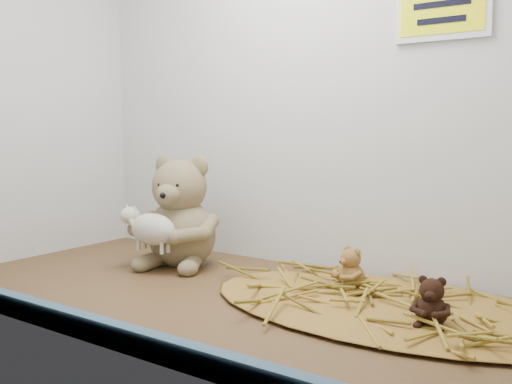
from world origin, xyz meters
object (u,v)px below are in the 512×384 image
Objects in this scene: main_teddy at (181,211)px; mini_teddy_tan at (351,266)px; toy_lamb at (153,229)px; mini_teddy_brown at (432,299)px.

main_teddy is 42.94cm from mini_teddy_tan.
main_teddy is at bearing -151.63° from mini_teddy_tan.
main_teddy reaches higher than toy_lamb.
main_teddy is 1.68× the size of toy_lamb.
mini_teddy_tan is 1.03× the size of mini_teddy_brown.
mini_teddy_tan is at bearing -13.84° from main_teddy.
main_teddy is 3.30× the size of mini_teddy_brown.
mini_teddy_brown is at bearing -5.82° from mini_teddy_tan.
main_teddy reaches higher than mini_teddy_brown.
main_teddy is 9.61cm from toy_lamb.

